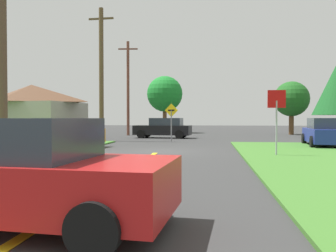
{
  "coord_description": "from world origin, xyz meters",
  "views": [
    {
      "loc": [
        2.54,
        -17.14,
        1.62
      ],
      "look_at": [
        -0.11,
        4.72,
        1.12
      ],
      "focal_mm": 37.88,
      "sensor_mm": 36.0,
      "label": 1
    }
  ],
  "objects": [
    {
      "name": "ground_plane",
      "position": [
        0.0,
        0.0,
        0.0
      ],
      "size": [
        120.0,
        120.0,
        0.0
      ],
      "primitive_type": "plane",
      "color": "#363636"
    },
    {
      "name": "barn",
      "position": [
        -11.58,
        9.4,
        2.13
      ],
      "size": [
        7.99,
        6.27,
        4.26
      ],
      "color": "gray",
      "rests_on": "ground"
    },
    {
      "name": "stop_sign",
      "position": [
        5.26,
        -1.94,
        1.96
      ],
      "size": [
        0.74,
        0.07,
        2.79
      ],
      "rotation": [
        0.0,
        0.0,
        3.15
      ],
      "color": "#9EA0A8",
      "rests_on": "ground"
    },
    {
      "name": "oak_tree_right",
      "position": [
        -2.49,
        21.41,
        4.24
      ],
      "size": [
        3.9,
        3.9,
        6.22
      ],
      "color": "brown",
      "rests_on": "ground"
    },
    {
      "name": "lane_stripe_center",
      "position": [
        0.0,
        -8.0,
        0.01
      ],
      "size": [
        0.2,
        14.0,
        0.01
      ],
      "primitive_type": "cube",
      "color": "yellow",
      "rests_on": "ground"
    },
    {
      "name": "utility_pole_mid",
      "position": [
        -5.14,
        7.13,
        4.78
      ],
      "size": [
        1.8,
        0.32,
        9.35
      ],
      "color": "brown",
      "rests_on": "ground"
    },
    {
      "name": "parked_car_near_building",
      "position": [
        -5.74,
        1.8,
        0.8
      ],
      "size": [
        4.51,
        2.27,
        1.62
      ],
      "rotation": [
        0.0,
        0.0,
        -0.11
      ],
      "color": "orange",
      "rests_on": "ground"
    },
    {
      "name": "car_approaching_junction",
      "position": [
        -1.27,
        11.28,
        0.81
      ],
      "size": [
        4.73,
        2.33,
        1.62
      ],
      "rotation": [
        0.0,
        0.0,
        3.04
      ],
      "color": "black",
      "rests_on": "ground"
    },
    {
      "name": "utility_pole_far",
      "position": [
        -5.13,
        15.22,
        4.52
      ],
      "size": [
        1.8,
        0.28,
        8.74
      ],
      "color": "brown",
      "rests_on": "ground"
    },
    {
      "name": "oak_tree_left",
      "position": [
        10.34,
        18.57,
        3.45
      ],
      "size": [
        3.4,
        3.4,
        5.18
      ],
      "color": "brown",
      "rests_on": "ground"
    },
    {
      "name": "utility_pole_near",
      "position": [
        -5.04,
        -4.96,
        3.79
      ],
      "size": [
        1.79,
        0.44,
        7.36
      ],
      "color": "brown",
      "rests_on": "ground"
    },
    {
      "name": "car_on_crossroad",
      "position": [
        8.88,
        3.71,
        0.8
      ],
      "size": [
        2.29,
        4.66,
        1.62
      ],
      "rotation": [
        0.0,
        0.0,
        1.46
      ],
      "color": "navy",
      "rests_on": "ground"
    },
    {
      "name": "car_behind_on_main_road",
      "position": [
        -0.28,
        -12.19,
        0.81
      ],
      "size": [
        4.54,
        2.39,
        1.62
      ],
      "rotation": [
        0.0,
        0.0,
        -0.08
      ],
      "color": "red",
      "rests_on": "ground"
    },
    {
      "name": "direction_sign",
      "position": [
        -0.09,
        6.4,
        1.61
      ],
      "size": [
        0.9,
        0.17,
        2.59
      ],
      "color": "slate",
      "rests_on": "ground"
    }
  ]
}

